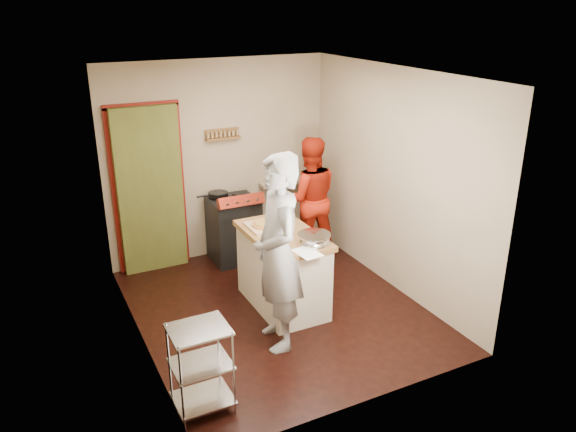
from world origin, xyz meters
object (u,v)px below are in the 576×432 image
object	(u,v)px
person_red	(309,198)
island	(283,267)
wire_shelving	(201,365)
person_stripe	(278,253)
stove	(234,228)

from	to	relation	value
person_red	island	bearing A→B (deg)	65.84
wire_shelving	island	world-z (taller)	island
wire_shelving	island	bearing A→B (deg)	42.39
wire_shelving	person_red	world-z (taller)	person_red
wire_shelving	person_stripe	xyz separation A→B (m)	(1.01, 0.62, 0.55)
stove	person_red	size ratio (longest dim) A/B	0.61
stove	wire_shelving	world-z (taller)	stove
stove	person_stripe	size ratio (longest dim) A/B	0.51
island	person_red	size ratio (longest dim) A/B	0.81
person_stripe	stove	bearing A→B (deg)	179.37
person_red	wire_shelving	bearing A→B (deg)	61.80
wire_shelving	person_red	bearing A→B (deg)	45.39
wire_shelving	stove	bearing A→B (deg)	63.15
island	stove	bearing A→B (deg)	92.07
stove	wire_shelving	distance (m)	2.94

